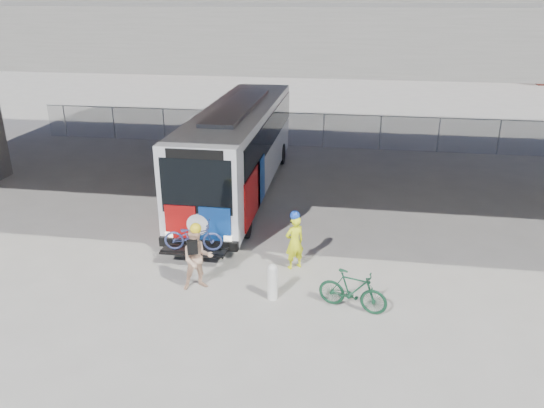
% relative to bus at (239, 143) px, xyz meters
% --- Properties ---
extents(ground, '(160.00, 160.00, 0.00)m').
position_rel_bus_xyz_m(ground, '(2.00, -4.48, -2.11)').
color(ground, '#9E9991').
rests_on(ground, ground).
extents(bus, '(2.67, 12.95, 3.69)m').
position_rel_bus_xyz_m(bus, '(0.00, 0.00, 0.00)').
color(bus, silver).
rests_on(bus, ground).
extents(overpass, '(40.00, 16.00, 7.95)m').
position_rel_bus_xyz_m(overpass, '(2.00, -0.48, 4.44)').
color(overpass, '#605E59').
rests_on(overpass, ground).
extents(chainlink_fence, '(30.00, 0.06, 30.00)m').
position_rel_bus_xyz_m(chainlink_fence, '(2.00, 7.52, -0.68)').
color(chainlink_fence, gray).
rests_on(chainlink_fence, ground).
extents(brick_buildings, '(54.00, 22.00, 12.00)m').
position_rel_bus_xyz_m(brick_buildings, '(3.23, 43.75, 3.31)').
color(brick_buildings, maroon).
rests_on(brick_buildings, ground).
extents(bollard, '(0.28, 0.28, 1.05)m').
position_rel_bus_xyz_m(bollard, '(2.69, -8.18, -1.54)').
color(bollard, silver).
rests_on(bollard, ground).
extents(cyclist_hivis, '(0.74, 0.70, 1.87)m').
position_rel_bus_xyz_m(cyclist_hivis, '(3.06, -6.32, -1.21)').
color(cyclist_hivis, '#F2FF1A').
rests_on(cyclist_hivis, ground).
extents(cyclist_tan, '(1.09, 1.00, 2.00)m').
position_rel_bus_xyz_m(cyclist_tan, '(0.54, -7.94, -1.17)').
color(cyclist_tan, '#DEAF8E').
rests_on(cyclist_tan, ground).
extents(bike_parked, '(1.93, 1.02, 1.12)m').
position_rel_bus_xyz_m(bike_parked, '(4.84, -8.36, -1.55)').
color(bike_parked, '#16452B').
rests_on(bike_parked, ground).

